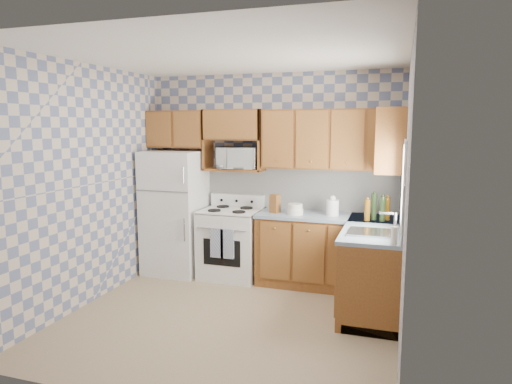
% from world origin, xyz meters
% --- Properties ---
extents(floor, '(3.40, 3.40, 0.00)m').
position_xyz_m(floor, '(0.00, 0.00, 0.00)').
color(floor, '#8D7B59').
rests_on(floor, ground).
extents(back_wall, '(3.40, 0.02, 2.70)m').
position_xyz_m(back_wall, '(0.00, 1.60, 1.35)').
color(back_wall, slate).
rests_on(back_wall, ground).
extents(right_wall, '(0.02, 3.20, 2.70)m').
position_xyz_m(right_wall, '(1.70, 0.00, 1.35)').
color(right_wall, slate).
rests_on(right_wall, ground).
extents(backsplash_back, '(2.60, 0.02, 0.56)m').
position_xyz_m(backsplash_back, '(0.40, 1.59, 1.20)').
color(backsplash_back, silver).
rests_on(backsplash_back, back_wall).
extents(backsplash_right, '(0.02, 1.60, 0.56)m').
position_xyz_m(backsplash_right, '(1.69, 0.80, 1.20)').
color(backsplash_right, silver).
rests_on(backsplash_right, right_wall).
extents(refrigerator, '(0.75, 0.70, 1.68)m').
position_xyz_m(refrigerator, '(-1.27, 1.25, 0.84)').
color(refrigerator, white).
rests_on(refrigerator, floor).
extents(stove_body, '(0.76, 0.65, 0.90)m').
position_xyz_m(stove_body, '(-0.47, 1.28, 0.45)').
color(stove_body, white).
rests_on(stove_body, floor).
extents(cooktop, '(0.76, 0.65, 0.02)m').
position_xyz_m(cooktop, '(-0.47, 1.28, 0.91)').
color(cooktop, silver).
rests_on(cooktop, stove_body).
extents(backguard, '(0.76, 0.08, 0.17)m').
position_xyz_m(backguard, '(-0.47, 1.55, 1.00)').
color(backguard, white).
rests_on(backguard, cooktop).
extents(dish_towel_left, '(0.18, 0.02, 0.37)m').
position_xyz_m(dish_towel_left, '(-0.53, 0.93, 0.54)').
color(dish_towel_left, navy).
rests_on(dish_towel_left, stove_body).
extents(dish_towel_right, '(0.18, 0.02, 0.37)m').
position_xyz_m(dish_towel_right, '(-0.39, 0.93, 0.54)').
color(dish_towel_right, navy).
rests_on(dish_towel_right, stove_body).
extents(base_cabinets_back, '(1.75, 0.60, 0.88)m').
position_xyz_m(base_cabinets_back, '(0.82, 1.30, 0.44)').
color(base_cabinets_back, brown).
rests_on(base_cabinets_back, floor).
extents(base_cabinets_right, '(0.60, 1.60, 0.88)m').
position_xyz_m(base_cabinets_right, '(1.40, 0.80, 0.44)').
color(base_cabinets_right, brown).
rests_on(base_cabinets_right, floor).
extents(countertop_back, '(1.77, 0.63, 0.04)m').
position_xyz_m(countertop_back, '(0.82, 1.30, 0.90)').
color(countertop_back, slate).
rests_on(countertop_back, base_cabinets_back).
extents(countertop_right, '(0.63, 1.60, 0.04)m').
position_xyz_m(countertop_right, '(1.40, 0.80, 0.90)').
color(countertop_right, slate).
rests_on(countertop_right, base_cabinets_right).
extents(upper_cabinets_back, '(1.75, 0.33, 0.74)m').
position_xyz_m(upper_cabinets_back, '(0.82, 1.44, 1.85)').
color(upper_cabinets_back, brown).
rests_on(upper_cabinets_back, back_wall).
extents(upper_cabinets_fridge, '(0.82, 0.33, 0.50)m').
position_xyz_m(upper_cabinets_fridge, '(-1.29, 1.44, 1.97)').
color(upper_cabinets_fridge, brown).
rests_on(upper_cabinets_fridge, back_wall).
extents(upper_cabinets_right, '(0.33, 0.70, 0.74)m').
position_xyz_m(upper_cabinets_right, '(1.53, 1.25, 1.85)').
color(upper_cabinets_right, brown).
rests_on(upper_cabinets_right, right_wall).
extents(microwave_shelf, '(0.80, 0.33, 0.03)m').
position_xyz_m(microwave_shelf, '(-0.47, 1.44, 1.44)').
color(microwave_shelf, brown).
rests_on(microwave_shelf, back_wall).
extents(microwave, '(0.56, 0.42, 0.29)m').
position_xyz_m(microwave, '(-0.41, 1.42, 1.59)').
color(microwave, white).
rests_on(microwave, microwave_shelf).
extents(sink, '(0.48, 0.40, 0.03)m').
position_xyz_m(sink, '(1.40, 0.45, 0.93)').
color(sink, '#B7B7BC').
rests_on(sink, countertop_right).
extents(window, '(0.02, 0.66, 0.86)m').
position_xyz_m(window, '(1.69, 0.45, 1.45)').
color(window, silver).
rests_on(window, right_wall).
extents(bottle_0, '(0.07, 0.07, 0.31)m').
position_xyz_m(bottle_0, '(1.37, 1.16, 1.08)').
color(bottle_0, black).
rests_on(bottle_0, countertop_back).
extents(bottle_1, '(0.07, 0.07, 0.29)m').
position_xyz_m(bottle_1, '(1.47, 1.10, 1.07)').
color(bottle_1, black).
rests_on(bottle_1, countertop_back).
extents(bottle_2, '(0.07, 0.07, 0.27)m').
position_xyz_m(bottle_2, '(1.52, 1.20, 1.06)').
color(bottle_2, '#603C0C').
rests_on(bottle_2, countertop_back).
extents(bottle_3, '(0.07, 0.07, 0.25)m').
position_xyz_m(bottle_3, '(1.30, 1.08, 1.04)').
color(bottle_3, '#603C0C').
rests_on(bottle_3, countertop_back).
extents(knife_block, '(0.13, 0.13, 0.23)m').
position_xyz_m(knife_block, '(0.14, 1.25, 1.04)').
color(knife_block, brown).
rests_on(knife_block, countertop_back).
extents(electric_kettle, '(0.15, 0.15, 0.19)m').
position_xyz_m(electric_kettle, '(0.87, 1.28, 1.02)').
color(electric_kettle, white).
rests_on(electric_kettle, countertop_back).
extents(food_containers, '(0.20, 0.20, 0.14)m').
position_xyz_m(food_containers, '(0.42, 1.21, 0.99)').
color(food_containers, silver).
rests_on(food_containers, countertop_back).
extents(soap_bottle, '(0.06, 0.06, 0.17)m').
position_xyz_m(soap_bottle, '(1.62, 0.05, 1.01)').
color(soap_bottle, silver).
rests_on(soap_bottle, countertop_right).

